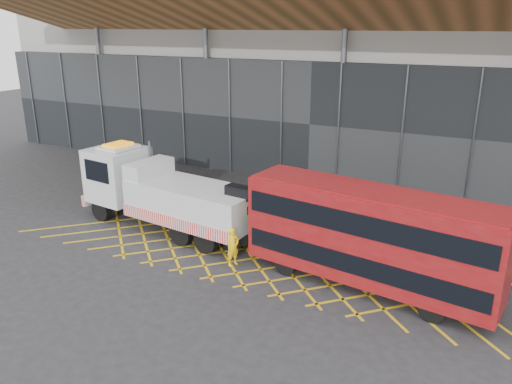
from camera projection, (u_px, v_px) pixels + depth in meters
The scene contains 6 objects.
ground_plane at pixel (190, 236), 25.39m from camera, with size 120.00×120.00×0.00m, color #252527.
road_markings at pixel (261, 252), 23.67m from camera, with size 24.76×7.16×0.01m.
construction_building at pixel (345, 42), 37.24m from camera, with size 55.00×23.97×18.00m.
recovery_truck at pixel (162, 192), 25.92m from camera, with size 12.24×4.16×4.24m.
bus_towed at pixel (369, 234), 19.84m from camera, with size 10.51×3.85×4.18m.
worker at pixel (233, 247), 22.13m from camera, with size 0.65×0.43×1.78m, color yellow.
Camera 1 is at (13.53, -19.30, 10.27)m, focal length 35.00 mm.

